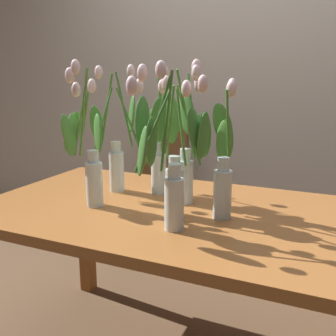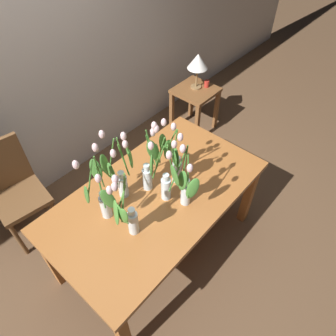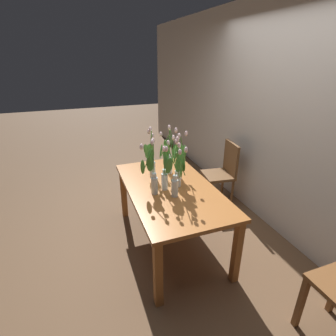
# 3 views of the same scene
# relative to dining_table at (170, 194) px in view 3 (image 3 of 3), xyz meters

# --- Properties ---
(ground_plane) EXTENTS (18.00, 18.00, 0.00)m
(ground_plane) POSITION_rel_dining_table_xyz_m (0.00, 0.00, -0.65)
(ground_plane) COLOR brown
(room_wall_rear) EXTENTS (9.00, 0.10, 2.70)m
(room_wall_rear) POSITION_rel_dining_table_xyz_m (0.00, 1.38, 0.70)
(room_wall_rear) COLOR beige
(room_wall_rear) RESTS_ON ground
(dining_table) EXTENTS (1.60, 0.90, 0.74)m
(dining_table) POSITION_rel_dining_table_xyz_m (0.00, 0.00, 0.00)
(dining_table) COLOR #A3602D
(dining_table) RESTS_ON ground
(tulip_vase_0) EXTENTS (0.25, 0.19, 0.58)m
(tulip_vase_0) POSITION_rel_dining_table_xyz_m (0.03, -0.05, 0.33)
(tulip_vase_0) COLOR silver
(tulip_vase_0) RESTS_ON dining_table
(tulip_vase_1) EXTENTS (0.15, 0.12, 0.56)m
(tulip_vase_1) POSITION_rel_dining_table_xyz_m (0.03, 0.08, 0.27)
(tulip_vase_1) COLOR silver
(tulip_vase_1) RESTS_ON dining_table
(tulip_vase_2) EXTENTS (0.17, 0.15, 0.58)m
(tulip_vase_2) POSITION_rel_dining_table_xyz_m (-0.36, -0.10, 0.29)
(tulip_vase_2) COLOR silver
(tulip_vase_2) RESTS_ON dining_table
(tulip_vase_3) EXTENTS (0.27, 0.26, 0.57)m
(tulip_vase_3) POSITION_rel_dining_table_xyz_m (-0.35, 0.12, 0.32)
(tulip_vase_3) COLOR silver
(tulip_vase_3) RESTS_ON dining_table
(tulip_vase_4) EXTENTS (0.18, 0.19, 0.56)m
(tulip_vase_4) POSITION_rel_dining_table_xyz_m (0.04, -0.22, 0.30)
(tulip_vase_4) COLOR silver
(tulip_vase_4) RESTS_ON dining_table
(tulip_vase_5) EXTENTS (0.22, 0.18, 0.56)m
(tulip_vase_5) POSITION_rel_dining_table_xyz_m (-0.15, 0.17, 0.30)
(tulip_vase_5) COLOR silver
(tulip_vase_5) RESTS_ON dining_table
(tulip_vase_6) EXTENTS (0.13, 0.17, 0.51)m
(tulip_vase_6) POSITION_rel_dining_table_xyz_m (0.18, 0.00, 0.27)
(tulip_vase_6) COLOR silver
(tulip_vase_6) RESTS_ON dining_table
(dining_chair) EXTENTS (0.45, 0.45, 0.93)m
(dining_chair) POSITION_rel_dining_table_xyz_m (-0.60, 1.04, -0.12)
(dining_chair) COLOR brown
(dining_chair) RESTS_ON ground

